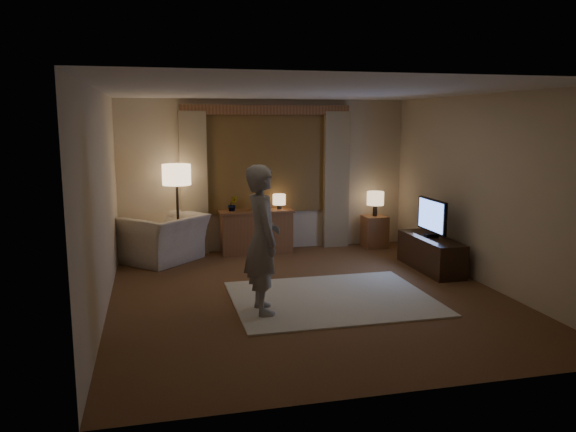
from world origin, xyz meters
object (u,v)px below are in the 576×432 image
object	(u,v)px
side_table	(375,231)
person	(263,239)
tv_stand	(431,254)
sideboard	(256,233)
armchair	(164,238)

from	to	relation	value
side_table	person	size ratio (longest dim) A/B	0.32
side_table	tv_stand	xyz separation A→B (m)	(0.23, -1.66, -0.03)
side_table	tv_stand	bearing A→B (deg)	-82.06
sideboard	person	distance (m)	3.12
sideboard	side_table	xyz separation A→B (m)	(2.14, -0.05, -0.07)
sideboard	person	world-z (taller)	person
side_table	tv_stand	size ratio (longest dim) A/B	0.40
sideboard	person	size ratio (longest dim) A/B	0.69
side_table	tv_stand	distance (m)	1.68
armchair	tv_stand	world-z (taller)	armchair
sideboard	person	xyz separation A→B (m)	(-0.48, -3.03, 0.54)
sideboard	armchair	bearing A→B (deg)	-170.69
armchair	tv_stand	bearing A→B (deg)	114.59
sideboard	armchair	xyz separation A→B (m)	(-1.54, -0.25, 0.03)
armchair	person	xyz separation A→B (m)	(1.07, -2.78, 0.51)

